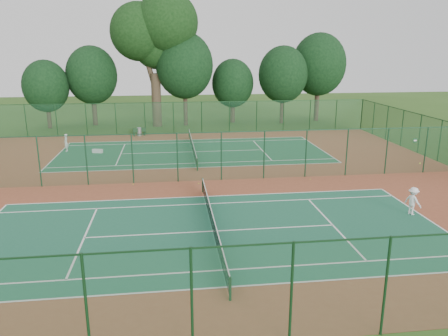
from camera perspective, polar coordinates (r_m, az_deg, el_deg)
The scene contains 19 objects.
ground at distance 31.03m, azimuth -3.17°, elevation -1.67°, with size 120.00×120.00×0.00m, color #2F551A.
red_pad at distance 31.03m, azimuth -3.17°, elevation -1.66°, with size 40.00×36.00×0.01m, color brown.
court_near at distance 22.60m, azimuth -1.48°, elevation -8.26°, with size 23.77×10.97×0.01m, color #1E5F43.
court_far at distance 39.71m, azimuth -4.12°, elevation 2.12°, with size 23.77×10.97×0.01m, color #1C5A37.
fence_north at distance 48.21m, azimuth -4.77°, elevation 6.56°, with size 40.00×0.09×3.50m.
fence_south at distance 13.86m, azimuth 2.41°, elevation -16.43°, with size 40.00×0.09×3.50m.
fence_divider at distance 30.57m, azimuth -3.21°, elevation 1.49°, with size 40.00×0.09×3.50m.
tennis_net_near at distance 22.39m, azimuth -1.49°, elevation -7.02°, with size 0.10×12.90×0.97m.
tennis_net_far at distance 39.59m, azimuth -4.13°, elevation 2.87°, with size 0.10×12.90×0.97m.
player_near at distance 26.70m, azimuth 23.45°, elevation -3.97°, with size 1.03×0.59×1.59m, color white.
player_far at distance 42.15m, azimuth -19.94°, elevation 3.12°, with size 0.58×0.38×1.59m, color white.
trash_bin at distance 47.80m, azimuth -11.02°, elevation 4.67°, with size 0.50×0.50×0.89m, color gray.
bench at distance 47.78m, azimuth -11.02°, elevation 4.68°, with size 1.49×0.88×0.89m.
kit_bag at distance 40.82m, azimuth -16.19°, elevation 2.14°, with size 0.89×0.34×0.34m, color silver.
stray_ball_a at distance 30.25m, azimuth -3.33°, elevation -2.03°, with size 0.07×0.07×0.07m, color gold.
stray_ball_b at distance 31.78m, azimuth 11.20°, elevation -1.45°, with size 0.07×0.07×0.07m, color #ADC42D.
stray_ball_c at distance 30.72m, azimuth -11.78°, elevation -2.07°, with size 0.07×0.07×0.07m, color yellow.
big_tree at distance 53.18m, azimuth -9.04°, elevation 17.23°, with size 10.11×7.40×15.53m.
evergreen_row at distance 54.68m, azimuth -4.51°, elevation 5.74°, with size 39.00×5.00×12.00m, color black, non-canonical shape.
Camera 1 is at (-2.04, -29.61, 9.05)m, focal length 35.00 mm.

